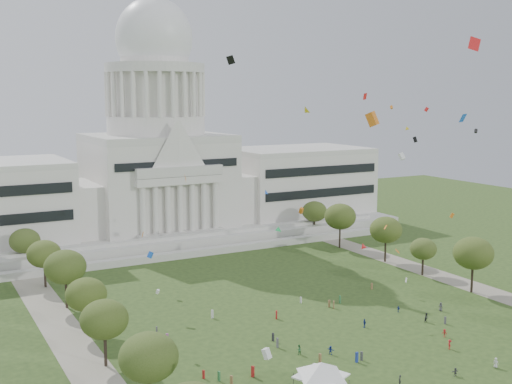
{
  "coord_description": "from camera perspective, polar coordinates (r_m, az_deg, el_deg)",
  "views": [
    {
      "loc": [
        -72.95,
        -88.68,
        46.6
      ],
      "look_at": [
        0.0,
        45.0,
        24.0
      ],
      "focal_mm": 45.0,
      "sensor_mm": 36.0,
      "label": 1
    }
  ],
  "objects": [
    {
      "name": "ground",
      "position": [
        123.92,
        10.32,
        -13.79
      ],
      "size": [
        400.0,
        400.0,
        0.0
      ],
      "primitive_type": "plane",
      "color": "#2D431B",
      "rests_on": "ground"
    },
    {
      "name": "capitol",
      "position": [
        216.39,
        -8.74,
        1.89
      ],
      "size": [
        160.0,
        64.5,
        91.3
      ],
      "color": "beige",
      "rests_on": "ground"
    },
    {
      "name": "path_left",
      "position": [
        129.91,
        -16.02,
        -12.91
      ],
      "size": [
        8.0,
        160.0,
        0.04
      ],
      "primitive_type": "cube",
      "color": "gray",
      "rests_on": "ground"
    },
    {
      "name": "path_right",
      "position": [
        175.74,
        16.44,
        -7.28
      ],
      "size": [
        8.0,
        160.0,
        0.04
      ],
      "primitive_type": "cube",
      "color": "gray",
      "rests_on": "ground"
    },
    {
      "name": "row_tree_l_1",
      "position": [
        97.97,
        -9.52,
        -14.28
      ],
      "size": [
        8.86,
        8.86,
        12.59
      ],
      "color": "black",
      "rests_on": "ground"
    },
    {
      "name": "row_tree_l_2",
      "position": [
        116.03,
        -13.33,
        -10.96
      ],
      "size": [
        8.42,
        8.42,
        11.97
      ],
      "color": "black",
      "rests_on": "ground"
    },
    {
      "name": "row_tree_r_2",
      "position": [
        162.3,
        18.76,
        -5.17
      ],
      "size": [
        9.55,
        9.55,
        13.58
      ],
      "color": "black",
      "rests_on": "ground"
    },
    {
      "name": "row_tree_l_3",
      "position": [
        131.67,
        -14.87,
        -8.8
      ],
      "size": [
        8.12,
        8.12,
        11.55
      ],
      "color": "black",
      "rests_on": "ground"
    },
    {
      "name": "row_tree_r_3",
      "position": [
        174.65,
        14.65,
        -4.92
      ],
      "size": [
        7.01,
        7.01,
        9.98
      ],
      "color": "black",
      "rests_on": "ground"
    },
    {
      "name": "row_tree_l_4",
      "position": [
        148.75,
        -16.61,
        -6.41
      ],
      "size": [
        9.29,
        9.29,
        13.21
      ],
      "color": "black",
      "rests_on": "ground"
    },
    {
      "name": "row_tree_r_4",
      "position": [
        185.72,
        11.47,
        -3.32
      ],
      "size": [
        9.19,
        9.19,
        13.06
      ],
      "color": "black",
      "rests_on": "ground"
    },
    {
      "name": "row_tree_l_5",
      "position": [
        166.52,
        -18.33,
        -5.25
      ],
      "size": [
        8.33,
        8.33,
        11.85
      ],
      "color": "black",
      "rests_on": "ground"
    },
    {
      "name": "row_tree_r_5",
      "position": [
        200.36,
        7.49,
        -2.18
      ],
      "size": [
        9.82,
        9.82,
        13.96
      ],
      "color": "black",
      "rests_on": "ground"
    },
    {
      "name": "row_tree_l_6",
      "position": [
        183.76,
        -19.86,
        -4.11
      ],
      "size": [
        8.19,
        8.19,
        11.64
      ],
      "color": "black",
      "rests_on": "ground"
    },
    {
      "name": "row_tree_r_6",
      "position": [
        216.45,
        5.22,
        -1.73
      ],
      "size": [
        8.42,
        8.42,
        11.97
      ],
      "color": "black",
      "rests_on": "ground"
    },
    {
      "name": "event_tent",
      "position": [
        105.44,
        5.81,
        -15.37
      ],
      "size": [
        12.49,
        12.49,
        5.31
      ],
      "color": "#4C4C4C",
      "rests_on": "ground"
    },
    {
      "name": "person_0",
      "position": [
        148.67,
        16.1,
        -9.77
      ],
      "size": [
        1.0,
        1.13,
        1.95
      ],
      "primitive_type": "imported",
      "rotation": [
        0.0,
        0.0,
        5.2
      ],
      "color": "#4C4C51",
      "rests_on": "ground"
    },
    {
      "name": "person_2",
      "position": [
        140.87,
        14.92,
        -10.74
      ],
      "size": [
        1.05,
        0.74,
        2.0
      ],
      "primitive_type": "imported",
      "rotation": [
        0.0,
        0.0,
        0.15
      ],
      "color": "#26262B",
      "rests_on": "ground"
    },
    {
      "name": "person_3",
      "position": [
        133.73,
        16.41,
        -11.94
      ],
      "size": [
        0.95,
        1.19,
        1.64
      ],
      "primitive_type": "imported",
      "rotation": [
        0.0,
        0.0,
        5.16
      ],
      "color": "#B21E1E",
      "rests_on": "ground"
    },
    {
      "name": "person_4",
      "position": [
        135.3,
        9.61,
        -11.42
      ],
      "size": [
        0.75,
        1.15,
        1.83
      ],
      "primitive_type": "imported",
      "rotation": [
        0.0,
        0.0,
        4.55
      ],
      "color": "navy",
      "rests_on": "ground"
    },
    {
      "name": "person_5",
      "position": [
        121.33,
        6.64,
        -13.79
      ],
      "size": [
        1.15,
        1.61,
        1.62
      ],
      "primitive_type": "imported",
      "rotation": [
        0.0,
        0.0,
        1.99
      ],
      "color": "navy",
      "rests_on": "ground"
    },
    {
      "name": "person_6",
      "position": [
        122.48,
        20.54,
        -14.03
      ],
      "size": [
        0.92,
        1.05,
        1.8
      ],
      "primitive_type": "imported",
      "rotation": [
        0.0,
        0.0,
        2.07
      ],
      "color": "silver",
      "rests_on": "ground"
    },
    {
      "name": "person_7",
      "position": [
        111.56,
        12.66,
        -15.99
      ],
      "size": [
        0.77,
        0.73,
        1.7
      ],
      "primitive_type": "imported",
      "rotation": [
        0.0,
        0.0,
        3.78
      ],
      "color": "#26262B",
      "rests_on": "ground"
    },
    {
      "name": "person_8",
      "position": [
        120.73,
        3.83,
        -13.8
      ],
      "size": [
        0.96,
        0.63,
        1.88
      ],
      "primitive_type": "imported",
      "rotation": [
        0.0,
        0.0,
        3.22
      ],
      "color": "#33723F",
      "rests_on": "ground"
    },
    {
      "name": "person_9",
      "position": [
        128.01,
        16.84,
        -12.84
      ],
      "size": [
        1.05,
        1.33,
        1.83
      ],
      "primitive_type": "imported",
      "rotation": [
        0.0,
        0.0,
        1.14
      ],
      "color": "#B21E1E",
      "rests_on": "ground"
    },
    {
      "name": "person_10",
      "position": [
        145.7,
        12.55,
        -10.12
      ],
      "size": [
        0.76,
        0.95,
        1.43
      ],
      "primitive_type": "imported",
      "rotation": [
        0.0,
        0.0,
        1.99
      ],
      "color": "navy",
      "rests_on": "ground"
    },
    {
      "name": "person_11",
      "position": [
        117.05,
        17.3,
        -15.03
      ],
      "size": [
        1.42,
        0.7,
        1.47
      ],
      "primitive_type": "imported",
      "rotation": [
        0.0,
        0.0,
        3.02
      ],
      "color": "#4C4C51",
      "rests_on": "ground"
    },
    {
      "name": "distant_crowd",
      "position": [
        126.94,
        1.37,
        -12.68
      ],
      "size": [
        67.09,
        33.64,
        1.92
      ],
      "color": "silver",
      "rests_on": "ground"
    },
    {
      "name": "kite_swarm",
      "position": [
        126.16,
        9.59,
        0.72
      ],
      "size": [
        89.55,
        99.36,
        60.51
      ],
      "color": "orange",
      "rests_on": "ground"
    }
  ]
}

